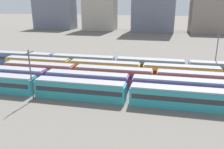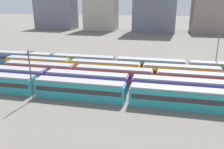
{
  "view_description": "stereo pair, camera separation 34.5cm",
  "coord_description": "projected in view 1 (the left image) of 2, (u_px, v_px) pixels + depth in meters",
  "views": [
    {
      "loc": [
        29.8,
        -39.34,
        18.09
      ],
      "look_at": [
        18.89,
        10.4,
        2.04
      ],
      "focal_mm": 36.7,
      "sensor_mm": 36.0,
      "label": 1
    },
    {
      "loc": [
        30.13,
        -39.27,
        18.09
      ],
      "look_at": [
        18.89,
        10.4,
        2.04
      ],
      "focal_mm": 36.7,
      "sensor_mm": 36.0,
      "label": 2
    }
  ],
  "objects": [
    {
      "name": "distant_building_1",
      "position": [
        100.0,
        3.0,
        153.85
      ],
      "size": [
        21.63,
        14.65,
        35.05
      ],
      "primitive_type": "cube",
      "color": "#B2A899",
      "rests_on": "ground_plane"
    },
    {
      "name": "train_track_1",
      "position": [
        130.0,
        84.0,
        47.56
      ],
      "size": [
        74.7,
        3.06,
        3.75
      ],
      "color": "#6B429E",
      "rests_on": "ground_plane"
    },
    {
      "name": "catenary_pole_0",
      "position": [
        31.0,
        73.0,
        42.69
      ],
      "size": [
        0.24,
        3.2,
        9.94
      ],
      "color": "#4C4C51",
      "rests_on": "ground_plane"
    },
    {
      "name": "train_track_3",
      "position": [
        181.0,
        73.0,
        55.05
      ],
      "size": [
        93.6,
        3.06,
        3.75
      ],
      "color": "yellow",
      "rests_on": "ground_plane"
    },
    {
      "name": "train_track_2",
      "position": [
        155.0,
        78.0,
        51.43
      ],
      "size": [
        74.7,
        3.06,
        3.75
      ],
      "color": "#BC4C38",
      "rests_on": "ground_plane"
    },
    {
      "name": "ground_plane",
      "position": [
        39.0,
        77.0,
        57.87
      ],
      "size": [
        600.0,
        600.0,
        0.0
      ],
      "primitive_type": "plane",
      "color": "#666059"
    },
    {
      "name": "distant_building_3",
      "position": [
        208.0,
        16.0,
        141.86
      ],
      "size": [
        20.66,
        20.25,
        20.7
      ],
      "primitive_type": "cube",
      "color": "gray",
      "rests_on": "ground_plane"
    },
    {
      "name": "distant_building_0",
      "position": [
        55.0,
        12.0,
        162.46
      ],
      "size": [
        28.1,
        13.46,
        22.93
      ],
      "primitive_type": "cube",
      "color": "slate",
      "rests_on": "ground_plane"
    },
    {
      "name": "train_track_0",
      "position": [
        181.0,
        98.0,
        40.73
      ],
      "size": [
        93.6,
        3.06,
        3.75
      ],
      "color": "teal",
      "rests_on": "ground_plane"
    },
    {
      "name": "train_track_4",
      "position": [
        115.0,
        64.0,
        63.39
      ],
      "size": [
        74.7,
        3.06,
        3.75
      ],
      "color": "#4C70BC",
      "rests_on": "ground_plane"
    },
    {
      "name": "catenary_pole_1",
      "position": [
        217.0,
        52.0,
        59.56
      ],
      "size": [
        0.24,
        3.2,
        10.51
      ],
      "color": "#4C4C51",
      "rests_on": "ground_plane"
    }
  ]
}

